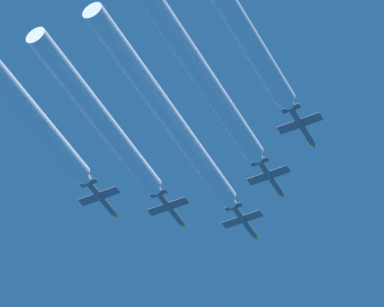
% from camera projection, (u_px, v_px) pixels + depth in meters
% --- Properties ---
extents(jet_lead, '(7.38, 10.75, 2.58)m').
position_uv_depth(jet_lead, '(244.00, 221.00, 209.55)').
color(jet_lead, slate).
extents(jet_left_wingman, '(7.38, 10.75, 2.58)m').
position_uv_depth(jet_left_wingman, '(170.00, 208.00, 205.89)').
color(jet_left_wingman, slate).
extents(jet_right_wingman, '(7.38, 10.75, 2.58)m').
position_uv_depth(jet_right_wingman, '(271.00, 178.00, 199.68)').
color(jet_right_wingman, slate).
extents(jet_outer_left, '(7.38, 10.75, 2.58)m').
position_uv_depth(jet_outer_left, '(101.00, 198.00, 202.02)').
color(jet_outer_left, slate).
extents(jet_outer_right, '(7.38, 10.75, 2.58)m').
position_uv_depth(jet_outer_right, '(302.00, 126.00, 190.24)').
color(jet_outer_right, slate).
extents(smoke_trail_lead, '(3.33, 47.64, 3.33)m').
position_uv_depth(smoke_trail_lead, '(168.00, 115.00, 191.29)').
color(smoke_trail_lead, white).
extents(smoke_trail_left_wingman, '(3.33, 38.32, 3.33)m').
position_uv_depth(smoke_trail_left_wingman, '(100.00, 118.00, 190.57)').
color(smoke_trail_left_wingman, white).
extents(smoke_trail_right_wingman, '(3.33, 38.61, 3.33)m').
position_uv_depth(smoke_trail_right_wingman, '(206.00, 81.00, 184.27)').
color(smoke_trail_right_wingman, white).
extents(smoke_trail_outer_left, '(3.33, 44.24, 3.33)m').
position_uv_depth(smoke_trail_outer_left, '(14.00, 93.00, 184.83)').
color(smoke_trail_outer_left, white).
extents(smoke_trail_outer_right, '(3.33, 36.47, 3.33)m').
position_uv_depth(smoke_trail_outer_right, '(239.00, 24.00, 175.51)').
color(smoke_trail_outer_right, white).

